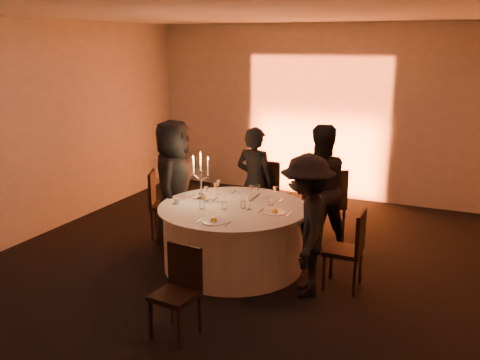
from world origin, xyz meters
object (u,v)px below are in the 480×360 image
at_px(guest_left, 174,184).
at_px(chair_front, 179,286).
at_px(candelabra, 201,183).
at_px(chair_left, 160,200).
at_px(chair_back_left, 268,190).
at_px(guest_back_right, 319,189).
at_px(guest_right, 307,226).
at_px(coffee_cup, 177,201).
at_px(guest_back_left, 255,183).
at_px(banquet_table, 233,237).
at_px(chair_right, 350,246).
at_px(chair_back_right, 329,200).

bearing_deg(guest_left, chair_front, -165.05).
height_order(chair_front, candelabra, candelabra).
distance_m(chair_left, candelabra, 1.11).
relative_size(chair_back_left, guest_back_right, 0.63).
xyz_separation_m(guest_right, coffee_cup, (-1.69, 0.15, 0.02)).
distance_m(chair_front, guest_back_left, 2.70).
distance_m(banquet_table, guest_left, 1.16).
xyz_separation_m(chair_right, guest_back_left, (-1.58, 1.06, 0.28)).
bearing_deg(chair_left, guest_back_left, -91.95).
relative_size(chair_back_left, guest_right, 0.68).
xyz_separation_m(chair_front, guest_back_left, (-0.34, 2.66, 0.31)).
distance_m(coffee_cup, candelabra, 0.37).
height_order(chair_right, guest_back_left, guest_back_left).
xyz_separation_m(chair_back_left, chair_right, (1.53, -1.42, -0.10)).
bearing_deg(candelabra, guest_back_left, 71.08).
xyz_separation_m(chair_left, coffee_cup, (0.71, -0.72, 0.27)).
xyz_separation_m(chair_right, coffee_cup, (-2.11, -0.15, 0.29)).
bearing_deg(chair_left, banquet_table, -135.46).
xyz_separation_m(chair_back_right, coffee_cup, (-1.49, -1.57, 0.23)).
relative_size(chair_back_right, guest_back_left, 0.64).
xyz_separation_m(coffee_cup, candelabra, (0.20, 0.26, 0.18)).
bearing_deg(guest_back_right, chair_back_right, -132.90).
bearing_deg(candelabra, chair_right, -3.28).
bearing_deg(banquet_table, coffee_cup, -166.15).
distance_m(guest_left, guest_right, 2.13).
bearing_deg(candelabra, chair_left, 153.03).
bearing_deg(chair_back_right, guest_right, 69.30).
xyz_separation_m(guest_back_right, candelabra, (-1.26, -0.86, 0.14)).
height_order(chair_back_right, chair_front, chair_back_right).
bearing_deg(guest_back_left, candelabra, 79.41).
height_order(banquet_table, chair_front, chair_front).
xyz_separation_m(guest_right, candelabra, (-1.50, 0.41, 0.20)).
relative_size(guest_back_left, guest_back_right, 0.94).
bearing_deg(chair_back_right, chair_right, 86.04).
xyz_separation_m(banquet_table, chair_left, (-1.38, 0.55, 0.14)).
height_order(guest_right, coffee_cup, guest_right).
distance_m(guest_back_left, guest_right, 1.80).
relative_size(chair_front, guest_left, 0.50).
relative_size(guest_left, guest_right, 1.10).
relative_size(chair_back_right, chair_front, 1.18).
relative_size(banquet_table, chair_back_left, 1.69).
bearing_deg(chair_back_left, candelabra, 77.27).
height_order(chair_back_right, coffee_cup, chair_back_right).
distance_m(guest_back_left, candelabra, 1.03).
xyz_separation_m(banquet_table, chair_back_right, (0.81, 1.40, 0.19)).
relative_size(chair_left, guest_left, 0.55).
xyz_separation_m(banquet_table, guest_right, (1.02, -0.32, 0.39)).
bearing_deg(guest_left, chair_back_left, -57.04).
distance_m(chair_back_left, candelabra, 1.42).
xyz_separation_m(banquet_table, chair_right, (1.43, -0.02, 0.12)).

